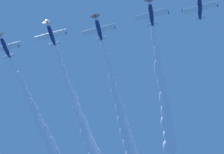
# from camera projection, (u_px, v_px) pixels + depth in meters

# --- Properties ---
(airplane_lead) EXTENTS (8.16, 7.53, 3.21)m
(airplane_lead) POSITION_uv_depth(u_px,v_px,m) (200.00, 6.00, 74.04)
(airplane_lead) COLOR navy
(airplane_left_wingman) EXTENTS (8.15, 7.53, 3.23)m
(airplane_left_wingman) POSITION_uv_depth(u_px,v_px,m) (151.00, 13.00, 74.13)
(airplane_left_wingman) COLOR navy
(airplane_right_wingman) EXTENTS (8.19, 7.56, 3.24)m
(airplane_right_wingman) POSITION_uv_depth(u_px,v_px,m) (98.00, 28.00, 76.26)
(airplane_right_wingman) COLOR navy
(airplane_outer_left) EXTENTS (8.17, 7.61, 2.81)m
(airplane_outer_left) POSITION_uv_depth(u_px,v_px,m) (51.00, 33.00, 79.72)
(airplane_outer_left) COLOR navy
(airplane_outer_right) EXTENTS (8.10, 7.64, 2.84)m
(airplane_outer_right) POSITION_uv_depth(u_px,v_px,m) (5.00, 46.00, 79.64)
(airplane_outer_right) COLOR navy
(smoke_trail_left_wingman) EXTENTS (27.61, 43.70, 5.97)m
(smoke_trail_left_wingman) POSITION_uv_depth(u_px,v_px,m) (167.00, 119.00, 93.54)
(smoke_trail_left_wingman) COLOR white
(smoke_trail_right_wingman) EXTENTS (28.12, 43.61, 6.23)m
(smoke_trail_right_wingman) POSITION_uv_depth(u_px,v_px,m) (125.00, 128.00, 95.72)
(smoke_trail_right_wingman) COLOR white
(smoke_trail_outer_left) EXTENTS (27.87, 43.41, 6.17)m
(smoke_trail_outer_left) POSITION_uv_depth(u_px,v_px,m) (85.00, 130.00, 99.04)
(smoke_trail_outer_left) COLOR white
(smoke_trail_outer_right) EXTENTS (27.75, 42.98, 6.37)m
(smoke_trail_outer_right) POSITION_uv_depth(u_px,v_px,m) (48.00, 139.00, 98.94)
(smoke_trail_outer_right) COLOR white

